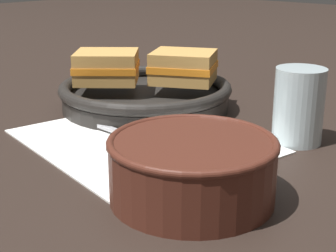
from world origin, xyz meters
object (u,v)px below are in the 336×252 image
at_px(spoon, 149,143).
at_px(sandwich_near_right, 107,67).
at_px(drinking_glass, 299,106).
at_px(skillet, 145,95).
at_px(soup_bowl, 192,165).
at_px(sandwich_near_left, 183,67).

height_order(spoon, sandwich_near_right, sandwich_near_right).
height_order(sandwich_near_right, drinking_glass, drinking_glass).
xyz_separation_m(skillet, sandwich_near_right, (-0.04, -0.04, 0.04)).
relative_size(spoon, sandwich_near_right, 1.35).
xyz_separation_m(sandwich_near_right, drinking_glass, (0.29, 0.06, -0.02)).
relative_size(soup_bowl, skillet, 0.62).
relative_size(skillet, drinking_glass, 2.77).
relative_size(skillet, sandwich_near_right, 2.11).
bearing_deg(spoon, sandwich_near_left, 119.97).
xyz_separation_m(sandwich_near_left, drinking_glass, (0.20, -0.02, -0.02)).
height_order(soup_bowl, drinking_glass, drinking_glass).
bearing_deg(drinking_glass, skillet, -174.80).
distance_m(skillet, sandwich_near_left, 0.07).
distance_m(soup_bowl, sandwich_near_left, 0.31).
bearing_deg(skillet, sandwich_near_left, 42.43).
bearing_deg(skillet, sandwich_near_right, -137.57).
distance_m(skillet, sandwich_near_right, 0.07).
bearing_deg(soup_bowl, sandwich_near_left, 132.52).
bearing_deg(soup_bowl, sandwich_near_right, 152.95).
xyz_separation_m(soup_bowl, spoon, (-0.12, 0.07, -0.03)).
height_order(spoon, skillet, skillet).
distance_m(soup_bowl, spoon, 0.14).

